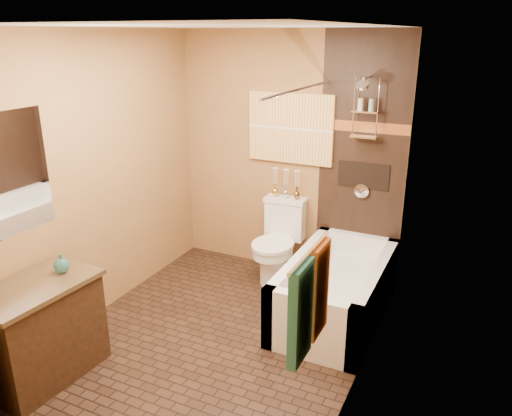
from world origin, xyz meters
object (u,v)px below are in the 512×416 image
Objects in this scene: bathtub at (336,294)px; sunset_painting at (290,128)px; vanity at (41,331)px; toilet at (278,241)px.

sunset_painting is at bearing 136.61° from bathtub.
vanity is (-0.96, -2.48, -1.16)m from sunset_painting.
toilet reaches higher than vanity.
sunset_painting is 1.00× the size of vanity.
sunset_painting reaches higher than bathtub.
bathtub is 1.78× the size of toilet.
bathtub is 2.46m from vanity.
toilet reaches higher than bathtub.
toilet is 2.40m from vanity.
bathtub is at bearing -43.39° from sunset_painting.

